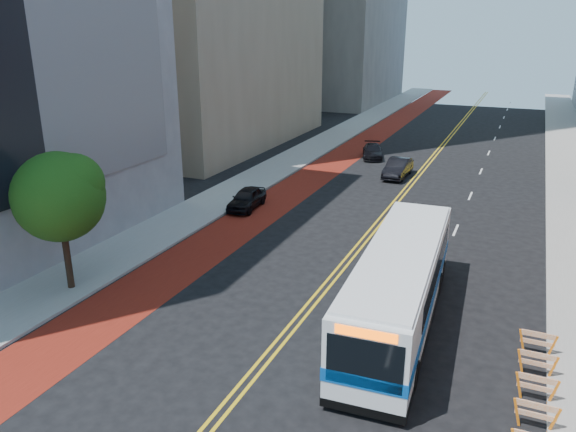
% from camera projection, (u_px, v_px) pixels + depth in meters
% --- Properties ---
extents(ground, '(160.00, 160.00, 0.00)m').
position_uv_depth(ground, '(207.00, 430.00, 17.98)').
color(ground, black).
rests_on(ground, ground).
extents(sidewalk_left, '(4.00, 140.00, 0.15)m').
position_uv_depth(sidewalk_left, '(269.00, 172.00, 48.47)').
color(sidewalk_left, gray).
rests_on(sidewalk_left, ground).
extents(bus_lane_paint, '(3.60, 140.00, 0.01)m').
position_uv_depth(bus_lane_paint, '(311.00, 178.00, 47.03)').
color(bus_lane_paint, '#60160D').
rests_on(bus_lane_paint, ground).
extents(center_line_inner, '(0.14, 140.00, 0.01)m').
position_uv_depth(center_line_inner, '(404.00, 188.00, 44.06)').
color(center_line_inner, gold).
rests_on(center_line_inner, ground).
extents(center_line_outer, '(0.14, 140.00, 0.01)m').
position_uv_depth(center_line_outer, '(409.00, 189.00, 43.92)').
color(center_line_outer, gold).
rests_on(center_line_outer, ground).
extents(lane_dashes, '(0.14, 98.20, 0.01)m').
position_uv_depth(lane_dashes, '(481.00, 171.00, 49.12)').
color(lane_dashes, silver).
rests_on(lane_dashes, ground).
extents(construction_barriers, '(1.42, 10.91, 1.00)m').
position_uv_depth(construction_barriers, '(536.00, 427.00, 17.12)').
color(construction_barriers, orange).
rests_on(construction_barriers, ground).
extents(street_tree, '(4.20, 4.20, 6.70)m').
position_uv_depth(street_tree, '(60.00, 193.00, 25.83)').
color(street_tree, black).
rests_on(street_tree, sidewalk_left).
extents(transit_bus, '(3.59, 13.26, 3.61)m').
position_uv_depth(transit_bus, '(400.00, 285.00, 23.69)').
color(transit_bus, silver).
rests_on(transit_bus, ground).
extents(car_a, '(2.03, 4.33, 1.43)m').
position_uv_depth(car_a, '(247.00, 198.00, 39.18)').
color(car_a, black).
rests_on(car_a, ground).
extents(car_b, '(1.72, 4.75, 1.56)m').
position_uv_depth(car_b, '(398.00, 168.00, 47.11)').
color(car_b, black).
rests_on(car_b, ground).
extents(car_c, '(3.02, 4.79, 1.29)m').
position_uv_depth(car_c, '(373.00, 151.00, 53.80)').
color(car_c, black).
rests_on(car_c, ground).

